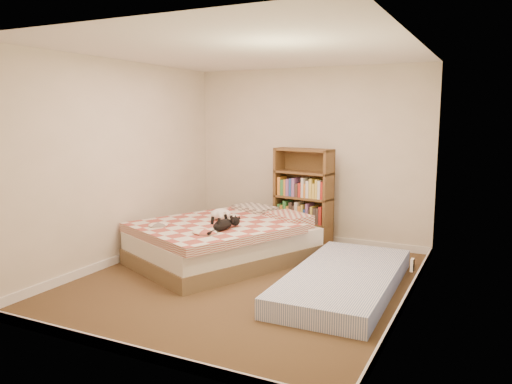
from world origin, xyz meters
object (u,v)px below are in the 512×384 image
at_px(bookshelf, 303,210).
at_px(white_dog, 221,214).
at_px(bed, 225,241).
at_px(floor_mattress, 344,280).
at_px(black_cat, 224,224).

height_order(bookshelf, white_dog, bookshelf).
bearing_deg(white_dog, bed, -23.37).
height_order(bed, white_dog, white_dog).
xyz_separation_m(bed, white_dog, (-0.11, 0.08, 0.32)).
bearing_deg(floor_mattress, black_cat, 179.59).
bearing_deg(bookshelf, black_cat, -96.47).
height_order(bookshelf, black_cat, bookshelf).
relative_size(floor_mattress, white_dog, 6.80).
xyz_separation_m(bookshelf, floor_mattress, (1.03, -1.49, -0.42)).
xyz_separation_m(bookshelf, white_dog, (-0.74, -1.04, 0.06)).
distance_m(bed, floor_mattress, 1.70).
height_order(bed, bookshelf, bookshelf).
bearing_deg(black_cat, floor_mattress, 19.22).
relative_size(bed, white_dog, 7.65).
bearing_deg(bed, bookshelf, 85.05).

